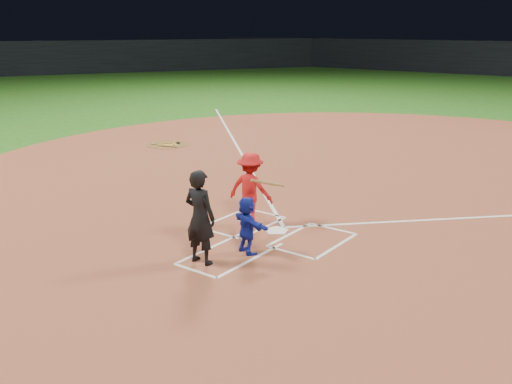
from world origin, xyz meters
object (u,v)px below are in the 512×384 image
Objects in this scene: on_deck_circle at (167,145)px; catcher at (247,225)px; home_plate at (277,231)px; umpire at (200,217)px; batter_at_plate at (251,189)px.

on_deck_circle is 11.78m from catcher.
umpire is at bearing 85.55° from home_plate.
catcher is at bearing -55.13° from batter_at_plate.
catcher is 1.11m from umpire.
on_deck_circle is at bearing 146.50° from batter_at_plate.
home_plate is at bearing -31.44° from on_deck_circle.
umpire is (8.98, -8.02, 0.96)m from on_deck_circle.
batter_at_plate is at bearing -5.50° from home_plate.
on_deck_circle is at bearing -44.28° from umpire.
umpire is 1.11× the size of batter_at_plate.
home_plate reaches higher than on_deck_circle.
on_deck_circle is 0.98× the size of batter_at_plate.
catcher is 0.64× the size of umpire.
umpire is (-0.19, -2.41, 0.96)m from home_plate.
home_plate is at bearing -5.50° from batter_at_plate.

